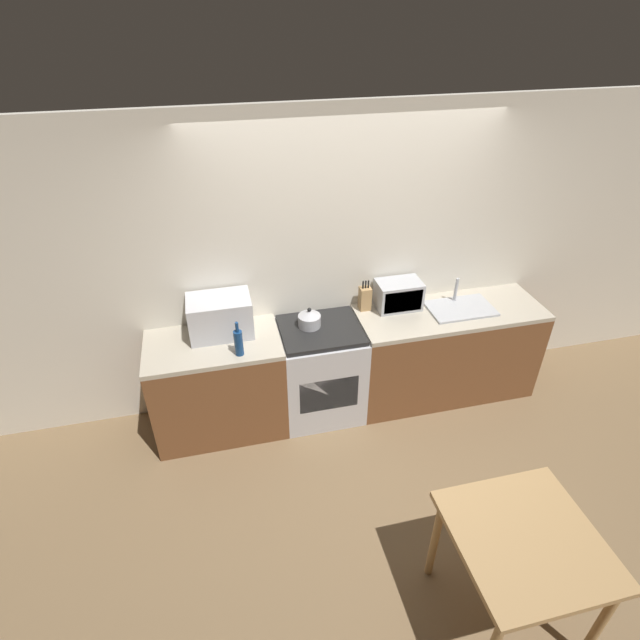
{
  "coord_description": "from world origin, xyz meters",
  "views": [
    {
      "loc": [
        -1.08,
        -2.69,
        3.24
      ],
      "look_at": [
        -0.32,
        0.53,
        1.05
      ],
      "focal_mm": 28.0,
      "sensor_mm": 36.0,
      "label": 1
    }
  ],
  "objects_px": {
    "kettle": "(309,318)",
    "bottle": "(239,342)",
    "stove_range": "(321,371)",
    "toaster_oven": "(399,295)",
    "dining_table": "(523,549)",
    "microwave": "(220,316)"
  },
  "relations": [
    {
      "from": "microwave",
      "to": "dining_table",
      "type": "distance_m",
      "value": 2.63
    },
    {
      "from": "kettle",
      "to": "toaster_oven",
      "type": "bearing_deg",
      "value": 7.47
    },
    {
      "from": "kettle",
      "to": "bottle",
      "type": "relative_size",
      "value": 0.65
    },
    {
      "from": "kettle",
      "to": "dining_table",
      "type": "distance_m",
      "value": 2.23
    },
    {
      "from": "bottle",
      "to": "dining_table",
      "type": "relative_size",
      "value": 0.37
    },
    {
      "from": "bottle",
      "to": "microwave",
      "type": "bearing_deg",
      "value": 109.17
    },
    {
      "from": "bottle",
      "to": "kettle",
      "type": "bearing_deg",
      "value": 22.71
    },
    {
      "from": "stove_range",
      "to": "microwave",
      "type": "height_order",
      "value": "microwave"
    },
    {
      "from": "toaster_oven",
      "to": "bottle",
      "type": "bearing_deg",
      "value": -165.78
    },
    {
      "from": "stove_range",
      "to": "toaster_oven",
      "type": "distance_m",
      "value": 0.95
    },
    {
      "from": "microwave",
      "to": "bottle",
      "type": "bearing_deg",
      "value": -70.83
    },
    {
      "from": "kettle",
      "to": "dining_table",
      "type": "xyz_separation_m",
      "value": [
        0.75,
        -2.08,
        -0.31
      ]
    },
    {
      "from": "stove_range",
      "to": "microwave",
      "type": "distance_m",
      "value": 1.02
    },
    {
      "from": "kettle",
      "to": "toaster_oven",
      "type": "distance_m",
      "value": 0.83
    },
    {
      "from": "stove_range",
      "to": "dining_table",
      "type": "height_order",
      "value": "stove_range"
    },
    {
      "from": "stove_range",
      "to": "microwave",
      "type": "xyz_separation_m",
      "value": [
        -0.8,
        0.12,
        0.61
      ]
    },
    {
      "from": "dining_table",
      "to": "microwave",
      "type": "bearing_deg",
      "value": 124.37
    },
    {
      "from": "stove_range",
      "to": "bottle",
      "type": "xyz_separation_m",
      "value": [
        -0.69,
        -0.2,
        0.57
      ]
    },
    {
      "from": "kettle",
      "to": "microwave",
      "type": "relative_size",
      "value": 0.38
    },
    {
      "from": "bottle",
      "to": "toaster_oven",
      "type": "distance_m",
      "value": 1.47
    },
    {
      "from": "stove_range",
      "to": "toaster_oven",
      "type": "height_order",
      "value": "toaster_oven"
    },
    {
      "from": "stove_range",
      "to": "bottle",
      "type": "distance_m",
      "value": 0.91
    }
  ]
}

